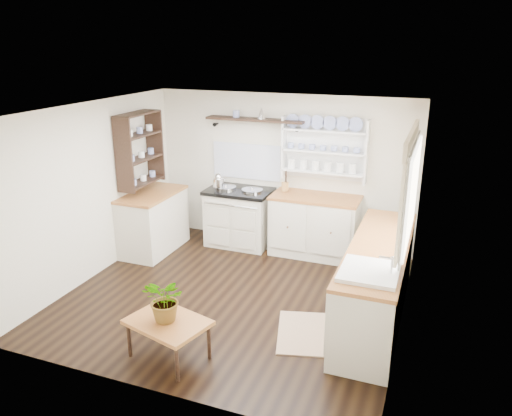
{
  "coord_description": "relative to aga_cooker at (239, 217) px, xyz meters",
  "views": [
    {
      "loc": [
        2.22,
        -5.09,
        3.04
      ],
      "look_at": [
        0.19,
        0.25,
        1.1
      ],
      "focal_mm": 35.0,
      "sensor_mm": 36.0,
      "label": 1
    }
  ],
  "objects": [
    {
      "name": "left_shelving",
      "position": [
        -1.25,
        -0.67,
        1.1
      ],
      "size": [
        0.28,
        0.8,
        1.05
      ],
      "primitive_type": "cube",
      "color": "black",
      "rests_on": "wall_left"
    },
    {
      "name": "floor_rug",
      "position": [
        1.62,
        -2.08,
        -0.44
      ],
      "size": [
        0.75,
        0.96,
        0.02
      ],
      "primitive_type": "cube",
      "rotation": [
        0.0,
        0.0,
        0.26
      ],
      "color": "#987858",
      "rests_on": "floor"
    },
    {
      "name": "wall_left",
      "position": [
        -1.41,
        -1.57,
        0.7
      ],
      "size": [
        0.02,
        3.8,
        2.3
      ],
      "primitive_type": "cube",
      "color": "beige",
      "rests_on": "ground"
    },
    {
      "name": "plate_rack",
      "position": [
        1.24,
        0.29,
        1.11
      ],
      "size": [
        1.2,
        0.22,
        0.9
      ],
      "color": "white",
      "rests_on": "wall_back"
    },
    {
      "name": "aga_cooker",
      "position": [
        0.0,
        0.0,
        0.0
      ],
      "size": [
        0.98,
        0.69,
        0.91
      ],
      "color": "beige",
      "rests_on": "floor"
    },
    {
      "name": "left_cabinets",
      "position": [
        -1.11,
        -0.67,
        0.01
      ],
      "size": [
        0.62,
        1.13,
        0.9
      ],
      "color": "beige",
      "rests_on": "floor"
    },
    {
      "name": "belfast_sink",
      "position": [
        2.29,
        -2.22,
        0.35
      ],
      "size": [
        0.55,
        0.6,
        0.45
      ],
      "color": "white",
      "rests_on": "right_cabinets"
    },
    {
      "name": "wall_right",
      "position": [
        2.59,
        -1.57,
        0.7
      ],
      "size": [
        0.02,
        3.8,
        2.3
      ],
      "primitive_type": "cube",
      "color": "beige",
      "rests_on": "ground"
    },
    {
      "name": "floor",
      "position": [
        0.59,
        -1.57,
        -0.45
      ],
      "size": [
        4.0,
        3.8,
        0.01
      ],
      "primitive_type": "cube",
      "color": "black",
      "rests_on": "ground"
    },
    {
      "name": "window",
      "position": [
        2.54,
        -1.42,
        1.12
      ],
      "size": [
        0.08,
        1.55,
        1.22
      ],
      "color": "white",
      "rests_on": "wall_right"
    },
    {
      "name": "ceiling",
      "position": [
        0.59,
        -1.57,
        1.85
      ],
      "size": [
        4.0,
        3.8,
        0.01
      ],
      "primitive_type": "cube",
      "color": "white",
      "rests_on": "wall_back"
    },
    {
      "name": "wall_back",
      "position": [
        0.59,
        0.33,
        0.7
      ],
      "size": [
        4.0,
        0.02,
        2.3
      ],
      "primitive_type": "cube",
      "color": "beige",
      "rests_on": "ground"
    },
    {
      "name": "high_shelf",
      "position": [
        0.19,
        0.21,
        1.46
      ],
      "size": [
        1.5,
        0.29,
        0.16
      ],
      "color": "black",
      "rests_on": "wall_back"
    },
    {
      "name": "kettle",
      "position": [
        -0.28,
        -0.12,
        0.58
      ],
      "size": [
        0.16,
        0.16,
        0.2
      ],
      "primitive_type": null,
      "color": "silver",
      "rests_on": "aga_cooker"
    },
    {
      "name": "potted_plant",
      "position": [
        0.47,
        -2.97,
        0.2
      ],
      "size": [
        0.5,
        0.47,
        0.46
      ],
      "primitive_type": "imported",
      "rotation": [
        0.0,
        0.0,
        -0.3
      ],
      "color": "#3F7233",
      "rests_on": "center_table"
    },
    {
      "name": "back_cabinets",
      "position": [
        1.19,
        0.03,
        0.01
      ],
      "size": [
        1.27,
        0.63,
        0.9
      ],
      "color": "beige",
      "rests_on": "floor"
    },
    {
      "name": "right_cabinets",
      "position": [
        2.29,
        -1.47,
        0.01
      ],
      "size": [
        0.62,
        2.43,
        0.9
      ],
      "color": "beige",
      "rests_on": "floor"
    },
    {
      "name": "center_table",
      "position": [
        0.47,
        -2.97,
        -0.08
      ],
      "size": [
        0.89,
        0.73,
        0.42
      ],
      "rotation": [
        0.0,
        0.0,
        -0.27
      ],
      "color": "brown",
      "rests_on": "floor"
    },
    {
      "name": "utensil_crock",
      "position": [
        0.69,
        0.11,
        0.52
      ],
      "size": [
        0.11,
        0.11,
        0.13
      ],
      "primitive_type": "cylinder",
      "color": "#AE7C3F",
      "rests_on": "back_cabinets"
    }
  ]
}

